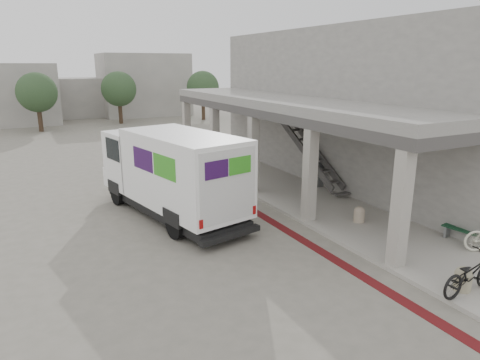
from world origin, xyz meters
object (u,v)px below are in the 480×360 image
fedex_truck (171,171)px  utility_cabinet (316,174)px  bicycle_black (470,274)px  bench (471,235)px

fedex_truck → utility_cabinet: fedex_truck is taller
utility_cabinet → bicycle_black: 9.61m
fedex_truck → bench: (7.13, -6.94, -1.27)m
bench → utility_cabinet: bearing=82.7°
bicycle_black → bench: bearing=-57.8°
bench → utility_cabinet: size_ratio=1.68×
fedex_truck → bench: fedex_truck is taller
fedex_truck → bicycle_black: fedex_truck is taller
fedex_truck → utility_cabinet: size_ratio=7.42×
fedex_truck → utility_cabinet: (6.93, 0.49, -1.04)m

